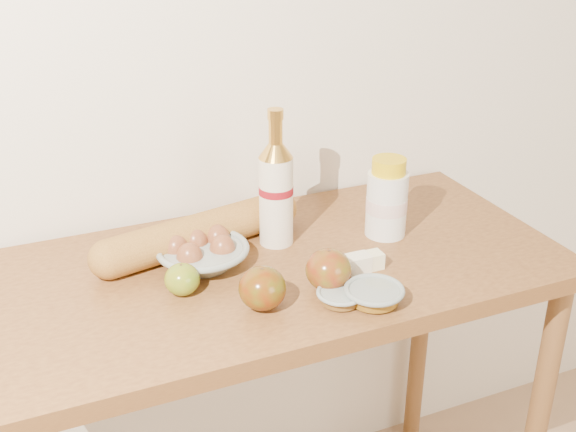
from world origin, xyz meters
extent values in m
cube|color=white|center=(0.00, 1.51, 1.30)|extent=(3.50, 0.02, 2.60)
cube|color=#925D2F|center=(0.00, 1.18, 0.88)|extent=(1.20, 0.60, 0.04)
cylinder|color=brown|center=(-0.55, 1.43, 0.43)|extent=(0.05, 0.05, 0.86)
cylinder|color=brown|center=(0.55, 1.43, 0.43)|extent=(0.05, 0.05, 0.86)
cylinder|color=#EEE1C9|center=(0.02, 1.27, 1.00)|extent=(0.08, 0.08, 0.20)
cylinder|color=maroon|center=(0.02, 1.27, 1.03)|extent=(0.08, 0.08, 0.02)
cone|color=gold|center=(0.02, 1.27, 1.12)|extent=(0.08, 0.08, 0.03)
cylinder|color=gold|center=(0.02, 1.27, 1.16)|extent=(0.03, 0.03, 0.05)
cylinder|color=gold|center=(0.02, 1.27, 1.20)|extent=(0.04, 0.04, 0.02)
cylinder|color=white|center=(0.27, 1.21, 0.97)|extent=(0.10, 0.10, 0.15)
cylinder|color=beige|center=(0.27, 1.21, 0.97)|extent=(0.10, 0.10, 0.03)
cylinder|color=yellow|center=(0.27, 1.21, 1.07)|extent=(0.08, 0.08, 0.03)
torus|color=gray|center=(-0.16, 1.23, 0.94)|extent=(0.22, 0.22, 0.01)
ellipsoid|color=brown|center=(-0.19, 1.21, 0.93)|extent=(0.06, 0.06, 0.07)
ellipsoid|color=brown|center=(-0.12, 1.22, 0.93)|extent=(0.06, 0.06, 0.07)
ellipsoid|color=brown|center=(-0.16, 1.27, 0.93)|extent=(0.06, 0.06, 0.07)
ellipsoid|color=brown|center=(-0.21, 1.26, 0.93)|extent=(0.06, 0.06, 0.07)
ellipsoid|color=brown|center=(-0.12, 1.27, 0.93)|extent=(0.06, 0.06, 0.07)
cylinder|color=#BB8239|center=(-0.14, 1.30, 0.94)|extent=(0.43, 0.17, 0.08)
sphere|color=#BB8239|center=(-0.35, 1.26, 0.94)|extent=(0.10, 0.10, 0.08)
sphere|color=#BB8239|center=(0.06, 1.34, 0.94)|extent=(0.10, 0.10, 0.08)
ellipsoid|color=olive|center=(-0.23, 1.14, 0.93)|extent=(0.09, 0.09, 0.06)
cylinder|color=#4A3018|center=(-0.23, 1.14, 0.96)|extent=(0.01, 0.01, 0.01)
ellipsoid|color=maroon|center=(-0.10, 1.03, 0.94)|extent=(0.11, 0.11, 0.08)
cylinder|color=#483018|center=(-0.10, 1.03, 0.98)|extent=(0.01, 0.01, 0.01)
ellipsoid|color=maroon|center=(0.04, 1.04, 0.94)|extent=(0.10, 0.10, 0.08)
cylinder|color=#4F301A|center=(0.04, 1.04, 0.98)|extent=(0.01, 0.01, 0.01)
torus|color=#8F9C98|center=(0.04, 0.98, 0.92)|extent=(0.10, 0.10, 0.01)
cylinder|color=brown|center=(0.04, 0.98, 0.91)|extent=(0.08, 0.08, 0.02)
torus|color=gray|center=(0.10, 0.96, 0.93)|extent=(0.13, 0.13, 0.01)
cylinder|color=brown|center=(0.10, 0.96, 0.92)|extent=(0.11, 0.11, 0.02)
cube|color=#FBF6C2|center=(0.12, 1.08, 0.92)|extent=(0.13, 0.04, 0.03)
cube|color=white|center=(0.12, 1.08, 0.92)|extent=(0.07, 0.04, 0.04)
camera|label=1|loc=(-0.52, -0.06, 1.65)|focal=45.00mm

